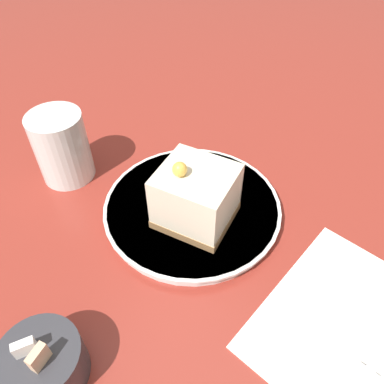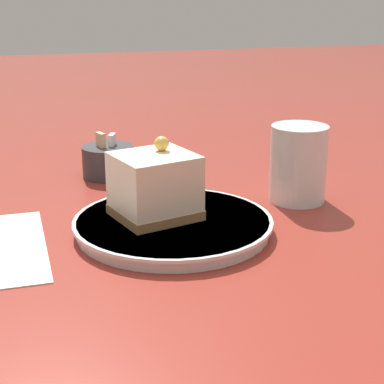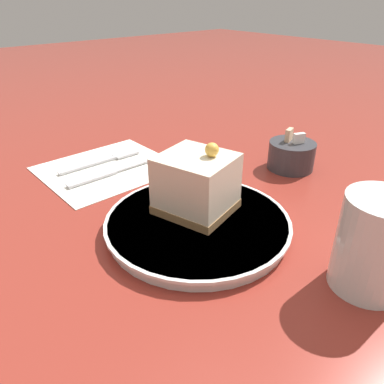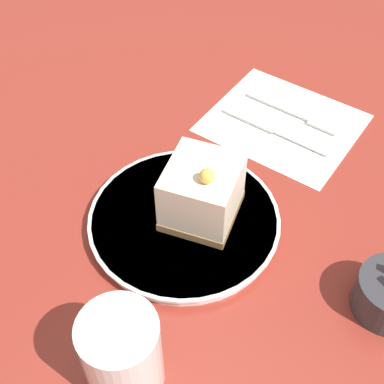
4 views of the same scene
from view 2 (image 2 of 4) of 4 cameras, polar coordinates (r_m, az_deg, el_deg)
ground_plane at (r=0.82m, az=-4.01°, el=-3.05°), size 4.00×4.00×0.00m
plate at (r=0.79m, az=-1.70°, el=-2.91°), size 0.25×0.25×0.02m
cake_slice at (r=0.78m, az=-3.33°, el=0.55°), size 0.11×0.11×0.10m
sugar_bowl at (r=1.02m, az=-7.47°, el=2.76°), size 0.08×0.08×0.07m
drinking_glass at (r=0.90m, az=9.42°, el=2.50°), size 0.08×0.08×0.11m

